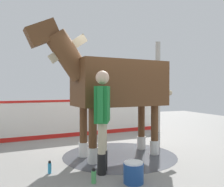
{
  "coord_description": "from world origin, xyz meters",
  "views": [
    {
      "loc": [
        5.14,
        -2.22,
        1.43
      ],
      "look_at": [
        0.76,
        -0.5,
        1.34
      ],
      "focal_mm": 39.26,
      "sensor_mm": 36.0,
      "label": 1
    }
  ],
  "objects_px": {
    "horse": "(114,84)",
    "wash_bucket": "(134,172)",
    "handler": "(102,113)",
    "bottle_shampoo": "(50,168)",
    "bottle_spray": "(94,176)"
  },
  "relations": [
    {
      "from": "bottle_shampoo",
      "to": "handler",
      "type": "bearing_deg",
      "value": 72.61
    },
    {
      "from": "bottle_spray",
      "to": "wash_bucket",
      "type": "bearing_deg",
      "value": 69.03
    },
    {
      "from": "handler",
      "to": "bottle_spray",
      "type": "height_order",
      "value": "handler"
    },
    {
      "from": "horse",
      "to": "handler",
      "type": "distance_m",
      "value": 1.15
    },
    {
      "from": "bottle_spray",
      "to": "horse",
      "type": "bearing_deg",
      "value": 146.32
    },
    {
      "from": "horse",
      "to": "bottle_spray",
      "type": "xyz_separation_m",
      "value": [
        1.27,
        -0.85,
        -1.43
      ]
    },
    {
      "from": "bottle_shampoo",
      "to": "bottle_spray",
      "type": "distance_m",
      "value": 0.89
    },
    {
      "from": "horse",
      "to": "wash_bucket",
      "type": "distance_m",
      "value": 2.04
    },
    {
      "from": "handler",
      "to": "horse",
      "type": "bearing_deg",
      "value": 82.65
    },
    {
      "from": "handler",
      "to": "bottle_shampoo",
      "type": "distance_m",
      "value": 1.28
    },
    {
      "from": "handler",
      "to": "bottle_spray",
      "type": "relative_size",
      "value": 7.72
    },
    {
      "from": "handler",
      "to": "wash_bucket",
      "type": "distance_m",
      "value": 1.1
    },
    {
      "from": "handler",
      "to": "bottle_shampoo",
      "type": "relative_size",
      "value": 8.22
    },
    {
      "from": "horse",
      "to": "bottle_shampoo",
      "type": "height_order",
      "value": "horse"
    },
    {
      "from": "wash_bucket",
      "to": "bottle_shampoo",
      "type": "distance_m",
      "value": 1.45
    }
  ]
}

